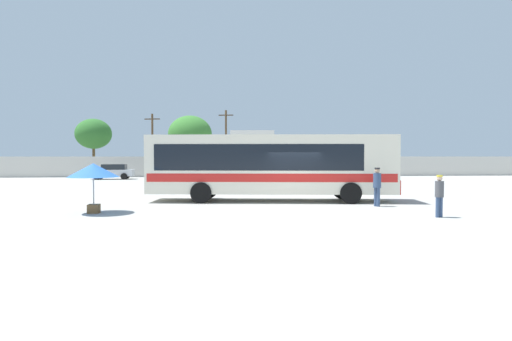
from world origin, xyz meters
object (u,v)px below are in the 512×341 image
(vendor_umbrella_near_gate_blue, at_px, (93,171))
(parked_car_second_silver, at_px, (173,171))
(utility_pole_far, at_px, (152,144))
(parked_car_leftmost_silver, at_px, (113,171))
(coach_bus_cream_red, at_px, (268,164))
(utility_pole_near, at_px, (226,141))
(roadside_tree_left, at_px, (93,134))
(passenger_waiting_on_apron, at_px, (439,193))
(roadside_tree_midleft, at_px, (190,134))
(attendant_by_bus_door, at_px, (377,184))

(vendor_umbrella_near_gate_blue, xyz_separation_m, parked_car_second_silver, (0.42, 26.35, -0.95))
(vendor_umbrella_near_gate_blue, xyz_separation_m, utility_pole_far, (-2.56, 32.21, 2.07))
(parked_car_leftmost_silver, bearing_deg, coach_bus_cream_red, -59.01)
(utility_pole_far, bearing_deg, utility_pole_near, 11.38)
(utility_pole_near, xyz_separation_m, roadside_tree_left, (-15.80, 0.66, 0.85))
(parked_car_leftmost_silver, bearing_deg, utility_pole_near, 35.00)
(passenger_waiting_on_apron, bearing_deg, parked_car_leftmost_silver, 123.79)
(utility_pole_near, bearing_deg, passenger_waiting_on_apron, -78.43)
(passenger_waiting_on_apron, bearing_deg, roadside_tree_left, 122.15)
(utility_pole_far, xyz_separation_m, roadside_tree_midleft, (4.09, 3.41, 1.27))
(parked_car_second_silver, height_order, utility_pole_near, utility_pole_near)
(passenger_waiting_on_apron, bearing_deg, vendor_umbrella_near_gate_blue, 169.97)
(utility_pole_far, relative_size, roadside_tree_midleft, 0.98)
(parked_car_leftmost_silver, height_order, utility_pole_near, utility_pole_near)
(coach_bus_cream_red, bearing_deg, utility_pole_far, 109.84)
(utility_pole_far, distance_m, roadside_tree_midleft, 5.47)
(passenger_waiting_on_apron, distance_m, roadside_tree_midleft, 40.01)
(parked_car_second_silver, relative_size, roadside_tree_midleft, 0.58)
(parked_car_leftmost_silver, height_order, utility_pole_far, utility_pole_far)
(parked_car_second_silver, bearing_deg, attendant_by_bus_door, -64.59)
(passenger_waiting_on_apron, xyz_separation_m, roadside_tree_left, (-23.23, 36.96, 4.06))
(attendant_by_bus_door, relative_size, parked_car_leftmost_silver, 0.42)
(attendant_by_bus_door, height_order, utility_pole_near, utility_pole_near)
(vendor_umbrella_near_gate_blue, height_order, parked_car_second_silver, vendor_umbrella_near_gate_blue)
(attendant_by_bus_door, relative_size, passenger_waiting_on_apron, 1.11)
(passenger_waiting_on_apron, height_order, utility_pole_near, utility_pole_near)
(utility_pole_near, height_order, roadside_tree_left, utility_pole_near)
(coach_bus_cream_red, xyz_separation_m, parked_car_leftmost_silver, (-13.14, 21.87, -1.13))
(vendor_umbrella_near_gate_blue, bearing_deg, utility_pole_far, 94.55)
(parked_car_leftmost_silver, xyz_separation_m, utility_pole_near, (11.48, 8.04, 3.32))
(utility_pole_near, height_order, utility_pole_far, utility_pole_near)
(attendant_by_bus_door, bearing_deg, parked_car_second_silver, 115.41)
(attendant_by_bus_door, bearing_deg, passenger_waiting_on_apron, -73.96)
(vendor_umbrella_near_gate_blue, xyz_separation_m, roadside_tree_left, (-9.85, 34.59, 3.27))
(roadside_tree_left, bearing_deg, attendant_by_bus_door, -56.35)
(coach_bus_cream_red, bearing_deg, parked_car_leftmost_silver, 120.99)
(utility_pole_near, distance_m, roadside_tree_left, 15.84)
(utility_pole_far, bearing_deg, roadside_tree_midleft, 39.81)
(vendor_umbrella_near_gate_blue, bearing_deg, roadside_tree_midleft, 87.54)
(parked_car_leftmost_silver, bearing_deg, parked_car_second_silver, 4.44)
(coach_bus_cream_red, distance_m, attendant_by_bus_door, 5.56)
(parked_car_leftmost_silver, distance_m, roadside_tree_midleft, 12.75)
(vendor_umbrella_near_gate_blue, distance_m, roadside_tree_left, 36.12)
(coach_bus_cream_red, xyz_separation_m, attendant_by_bus_door, (4.73, -2.77, -0.91))
(attendant_by_bus_door, height_order, passenger_waiting_on_apron, attendant_by_bus_door)
(vendor_umbrella_near_gate_blue, height_order, utility_pole_near, utility_pole_near)
(parked_car_second_silver, distance_m, roadside_tree_left, 13.82)
(parked_car_second_silver, xyz_separation_m, roadside_tree_left, (-10.27, 8.24, 4.22))
(attendant_by_bus_door, relative_size, utility_pole_far, 0.25)
(vendor_umbrella_near_gate_blue, bearing_deg, parked_car_leftmost_silver, 102.05)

